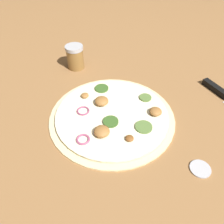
% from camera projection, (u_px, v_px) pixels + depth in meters
% --- Properties ---
extents(ground_plane, '(3.00, 3.00, 0.00)m').
position_uv_depth(ground_plane, '(112.00, 117.00, 0.60)').
color(ground_plane, olive).
extents(pizza, '(0.34, 0.34, 0.03)m').
position_uv_depth(pizza, '(112.00, 115.00, 0.60)').
color(pizza, beige).
rests_on(pizza, ground_plane).
extents(spice_jar, '(0.06, 0.06, 0.08)m').
position_uv_depth(spice_jar, '(75.00, 57.00, 0.75)').
color(spice_jar, olive).
rests_on(spice_jar, ground_plane).
extents(loose_cap, '(0.05, 0.05, 0.01)m').
position_uv_depth(loose_cap, '(200.00, 168.00, 0.48)').
color(loose_cap, '#B2B2B7').
rests_on(loose_cap, ground_plane).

